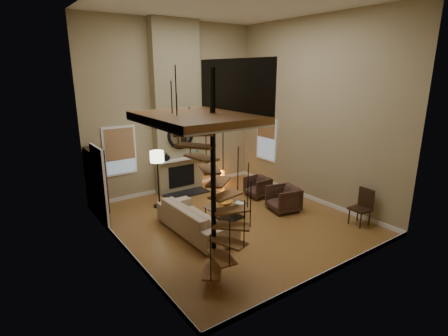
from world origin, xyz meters
TOP-DOWN VIEW (x-y plane):
  - ground at (0.00, 0.00)m, footprint 6.00×6.50m
  - back_wall at (0.00, 3.25)m, footprint 6.00×0.02m
  - front_wall at (0.00, -3.25)m, footprint 6.00×0.02m
  - left_wall at (-3.00, 0.00)m, footprint 0.02×6.50m
  - right_wall at (3.00, 0.00)m, footprint 0.02×6.50m
  - ceiling at (0.00, 0.00)m, footprint 6.00×6.50m
  - baseboard_back at (0.00, 3.24)m, footprint 6.00×0.02m
  - baseboard_front at (0.00, -3.24)m, footprint 6.00×0.02m
  - baseboard_left at (-2.99, 0.00)m, footprint 0.02×6.50m
  - baseboard_right at (2.99, 0.00)m, footprint 0.02×6.50m
  - chimney_breast at (0.00, 3.06)m, footprint 1.60×0.38m
  - hearth at (0.00, 2.57)m, footprint 1.50×0.60m
  - firebox at (0.00, 2.86)m, footprint 0.95×0.02m
  - mantel at (0.00, 2.78)m, footprint 1.70×0.18m
  - mirror_frame at (0.00, 2.84)m, footprint 0.94×0.10m
  - mirror_disc at (0.00, 2.85)m, footprint 0.80×0.01m
  - vase_left at (-0.55, 2.82)m, footprint 0.24×0.24m
  - vase_right at (0.60, 2.82)m, footprint 0.20×0.20m
  - window_back at (-1.90, 3.22)m, footprint 1.02×0.06m
  - window_right at (2.97, 2.00)m, footprint 0.06×1.02m
  - entry_door at (-2.95, 1.80)m, footprint 0.10×1.05m
  - loft at (-2.04, -1.80)m, footprint 1.70×2.20m
  - spiral_stair at (-1.78, -1.79)m, footprint 1.47×1.47m
  - hutch at (-2.80, 2.77)m, footprint 0.39×0.82m
  - sofa at (-1.21, -0.04)m, footprint 1.01×2.46m
  - armchair_near at (1.81, 0.99)m, footprint 0.71×0.69m
  - armchair_far at (1.70, -0.31)m, footprint 0.98×0.96m
  - coffee_table at (-0.15, 0.11)m, footprint 1.20×0.69m
  - bowl at (-0.15, 0.16)m, footprint 0.43×0.43m
  - book at (0.20, -0.04)m, footprint 0.24×0.29m
  - floor_lamp at (-1.20, 2.09)m, footprint 0.41×0.41m
  - accent_lamp at (1.55, 2.73)m, footprint 0.14×0.14m
  - side_chair at (2.68, -2.16)m, footprint 0.49×0.49m

SIDE VIEW (x-z plane):
  - ground at x=0.00m, z-range -0.01..0.00m
  - hearth at x=0.00m, z-range 0.00..0.04m
  - baseboard_back at x=0.00m, z-range 0.00..0.12m
  - baseboard_front at x=0.00m, z-range 0.00..0.12m
  - baseboard_left at x=-2.99m, z-range 0.00..0.12m
  - baseboard_right at x=2.99m, z-range 0.00..0.12m
  - accent_lamp at x=1.55m, z-range 0.00..0.50m
  - coffee_table at x=-0.15m, z-range 0.06..0.50m
  - armchair_near at x=1.81m, z-range 0.03..0.67m
  - armchair_far at x=1.70m, z-range -0.02..0.73m
  - sofa at x=-1.21m, z-range 0.04..0.75m
  - book at x=0.20m, z-range 0.45..0.48m
  - bowl at x=-0.15m, z-range 0.45..0.55m
  - side_chair at x=2.68m, z-range 0.03..1.02m
  - firebox at x=0.00m, z-range 0.19..0.91m
  - hutch at x=-2.80m, z-range 0.03..1.87m
  - entry_door at x=-2.95m, z-range -0.03..2.13m
  - mantel at x=0.00m, z-range 1.12..1.18m
  - vase_right at x=0.60m, z-range 1.18..1.39m
  - vase_left at x=-0.55m, z-range 1.18..1.43m
  - floor_lamp at x=-1.20m, z-range 0.56..2.27m
  - window_back at x=-1.90m, z-range 0.86..2.38m
  - window_right at x=2.97m, z-range 0.87..2.39m
  - spiral_stair at x=-1.78m, z-range -0.25..3.81m
  - mirror_frame at x=0.00m, z-range 1.48..2.42m
  - mirror_disc at x=0.00m, z-range 1.55..2.35m
  - back_wall at x=0.00m, z-range 0.00..5.50m
  - front_wall at x=0.00m, z-range 0.00..5.50m
  - left_wall at x=-3.00m, z-range 0.00..5.50m
  - right_wall at x=3.00m, z-range 0.00..5.50m
  - chimney_breast at x=0.00m, z-range 0.00..5.50m
  - loft at x=-2.04m, z-range 2.69..3.78m
  - ceiling at x=0.00m, z-range 5.49..5.50m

